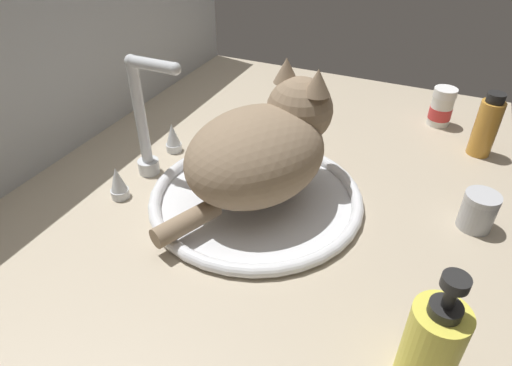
{
  "coord_description": "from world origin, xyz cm",
  "views": [
    {
      "loc": [
        -57.5,
        -25.22,
        50.78
      ],
      "look_at": [
        -1.77,
        -0.02,
        7.0
      ],
      "focal_mm": 31.03,
      "sensor_mm": 36.0,
      "label": 1
    }
  ],
  "objects_px": {
    "soap_pump_bottle": "(432,344)",
    "metal_jar": "(478,211)",
    "sink_basin": "(256,197)",
    "faucet": "(147,132)",
    "pill_bottle": "(441,108)",
    "cat": "(265,146)",
    "amber_bottle": "(486,126)"
  },
  "relations": [
    {
      "from": "soap_pump_bottle",
      "to": "metal_jar",
      "type": "bearing_deg",
      "value": -7.98
    },
    {
      "from": "soap_pump_bottle",
      "to": "sink_basin",
      "type": "bearing_deg",
      "value": 54.55
    },
    {
      "from": "sink_basin",
      "to": "faucet",
      "type": "xyz_separation_m",
      "value": [
        0.0,
        0.22,
        0.08
      ]
    },
    {
      "from": "pill_bottle",
      "to": "soap_pump_bottle",
      "type": "xyz_separation_m",
      "value": [
        -0.65,
        -0.05,
        0.02
      ]
    },
    {
      "from": "metal_jar",
      "to": "sink_basin",
      "type": "bearing_deg",
      "value": 103.88
    },
    {
      "from": "sink_basin",
      "to": "soap_pump_bottle",
      "type": "relative_size",
      "value": 2.27
    },
    {
      "from": "faucet",
      "to": "cat",
      "type": "bearing_deg",
      "value": -85.0
    },
    {
      "from": "soap_pump_bottle",
      "to": "metal_jar",
      "type": "relative_size",
      "value": 2.56
    },
    {
      "from": "metal_jar",
      "to": "amber_bottle",
      "type": "distance_m",
      "value": 0.25
    },
    {
      "from": "sink_basin",
      "to": "faucet",
      "type": "relative_size",
      "value": 1.6
    },
    {
      "from": "faucet",
      "to": "pill_bottle",
      "type": "bearing_deg",
      "value": -47.66
    },
    {
      "from": "pill_bottle",
      "to": "amber_bottle",
      "type": "relative_size",
      "value": 0.65
    },
    {
      "from": "cat",
      "to": "metal_jar",
      "type": "distance_m",
      "value": 0.36
    },
    {
      "from": "sink_basin",
      "to": "metal_jar",
      "type": "bearing_deg",
      "value": -76.12
    },
    {
      "from": "sink_basin",
      "to": "cat",
      "type": "height_order",
      "value": "cat"
    },
    {
      "from": "cat",
      "to": "amber_bottle",
      "type": "xyz_separation_m",
      "value": [
        0.31,
        -0.34,
        -0.04
      ]
    },
    {
      "from": "pill_bottle",
      "to": "metal_jar",
      "type": "bearing_deg",
      "value": -165.3
    },
    {
      "from": "sink_basin",
      "to": "metal_jar",
      "type": "relative_size",
      "value": 5.8
    },
    {
      "from": "cat",
      "to": "amber_bottle",
      "type": "relative_size",
      "value": 2.65
    },
    {
      "from": "metal_jar",
      "to": "amber_bottle",
      "type": "xyz_separation_m",
      "value": [
        0.25,
        0.0,
        0.03
      ]
    },
    {
      "from": "pill_bottle",
      "to": "amber_bottle",
      "type": "height_order",
      "value": "amber_bottle"
    },
    {
      "from": "sink_basin",
      "to": "faucet",
      "type": "distance_m",
      "value": 0.23
    },
    {
      "from": "faucet",
      "to": "amber_bottle",
      "type": "distance_m",
      "value": 0.66
    },
    {
      "from": "sink_basin",
      "to": "cat",
      "type": "relative_size",
      "value": 1.06
    },
    {
      "from": "faucet",
      "to": "cat",
      "type": "height_order",
      "value": "faucet"
    },
    {
      "from": "soap_pump_bottle",
      "to": "amber_bottle",
      "type": "xyz_separation_m",
      "value": [
        0.55,
        -0.04,
        0.0
      ]
    },
    {
      "from": "faucet",
      "to": "cat",
      "type": "distance_m",
      "value": 0.23
    },
    {
      "from": "faucet",
      "to": "amber_bottle",
      "type": "relative_size",
      "value": 1.75
    },
    {
      "from": "pill_bottle",
      "to": "metal_jar",
      "type": "distance_m",
      "value": 0.36
    },
    {
      "from": "faucet",
      "to": "pill_bottle",
      "type": "height_order",
      "value": "faucet"
    },
    {
      "from": "cat",
      "to": "amber_bottle",
      "type": "height_order",
      "value": "cat"
    },
    {
      "from": "sink_basin",
      "to": "amber_bottle",
      "type": "bearing_deg",
      "value": -46.07
    }
  ]
}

